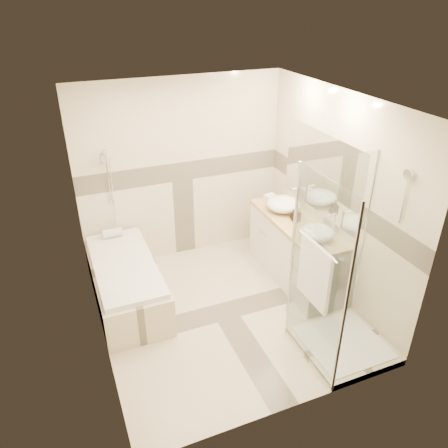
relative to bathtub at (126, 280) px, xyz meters
name	(u,v)px	position (x,y,z in m)	size (l,w,h in m)	color
room	(229,217)	(1.08, -0.64, 0.95)	(2.82, 3.02, 2.52)	beige
bathtub	(126,280)	(0.00, 0.00, 0.00)	(0.75, 1.70, 0.56)	beige
vanity	(295,250)	(2.15, -0.35, 0.12)	(0.58, 1.62, 0.85)	silver
shower_enclosure	(334,310)	(1.86, -1.62, 0.20)	(0.96, 0.93, 2.04)	beige
vessel_sink_near	(283,204)	(2.13, 0.00, 0.63)	(0.45, 0.45, 0.18)	white
vessel_sink_far	(317,232)	(2.13, -0.79, 0.62)	(0.40, 0.40, 0.16)	white
faucet_near	(298,195)	(2.34, 0.00, 0.72)	(0.13, 0.03, 0.30)	silver
faucet_far	(333,222)	(2.35, -0.79, 0.71)	(0.12, 0.03, 0.29)	silver
amenity_bottle_a	(296,215)	(2.13, -0.33, 0.64)	(0.08, 0.09, 0.19)	black
amenity_bottle_b	(294,214)	(2.13, -0.26, 0.61)	(0.10, 0.10, 0.13)	black
folded_towels	(273,199)	(2.13, 0.29, 0.58)	(0.15, 0.24, 0.08)	silver
rolled_towel	(113,233)	(-0.01, 0.66, 0.31)	(0.11, 0.11, 0.25)	silver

